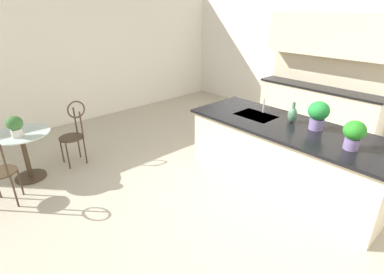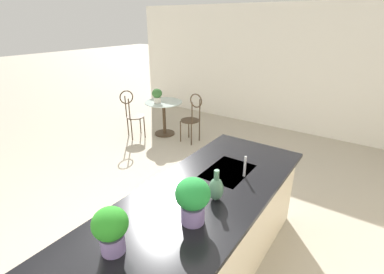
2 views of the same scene
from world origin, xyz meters
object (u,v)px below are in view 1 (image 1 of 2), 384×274
bistro_table (25,151)px  potted_plant_on_table (15,125)px  chair_near_window (74,130)px  potted_plant_counter_near (318,114)px  potted_plant_counter_far (354,133)px  vase_on_counter (293,115)px

bistro_table → potted_plant_on_table: potted_plant_on_table is taller
chair_near_window → bistro_table: bearing=-90.3°
potted_plant_on_table → potted_plant_counter_near: bearing=45.4°
potted_plant_on_table → potted_plant_counter_far: size_ratio=0.89×
potted_plant_on_table → potted_plant_counter_far: bearing=37.5°
chair_near_window → potted_plant_counter_far: 3.97m
bistro_table → potted_plant_counter_far: (3.51, 2.54, 0.67)m
potted_plant_counter_far → potted_plant_counter_near: bearing=153.9°
chair_near_window → vase_on_counter: vase_on_counter is taller
potted_plant_on_table → vase_on_counter: size_ratio=1.04×
chair_near_window → potted_plant_counter_near: bearing=34.9°
chair_near_window → potted_plant_counter_far: potted_plant_counter_far is taller
potted_plant_counter_near → potted_plant_counter_far: potted_plant_counter_near is taller
bistro_table → potted_plant_counter_far: size_ratio=2.37×
potted_plant_counter_near → potted_plant_counter_far: 0.61m
potted_plant_on_table → vase_on_counter: bearing=49.1°
chair_near_window → potted_plant_on_table: bearing=-81.4°
bistro_table → vase_on_counter: bearing=47.1°
potted_plant_on_table → vase_on_counter: (2.48, 2.87, 0.12)m
bistro_table → chair_near_window: chair_near_window is taller
chair_near_window → potted_plant_counter_near: (2.96, 2.06, 0.56)m
chair_near_window → potted_plant_counter_far: bearing=27.1°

